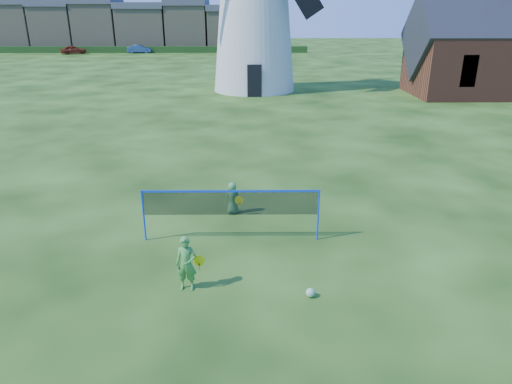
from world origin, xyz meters
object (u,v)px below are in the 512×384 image
at_px(player_boy, 233,198).
at_px(play_ball, 310,293).
at_px(chapel, 503,51).
at_px(badminton_net, 231,204).
at_px(car_right, 139,49).
at_px(car_left, 73,50).
at_px(player_girl, 186,264).
at_px(windmill, 254,0).

distance_m(player_boy, play_ball, 5.24).
height_order(chapel, player_boy, chapel).
distance_m(badminton_net, car_right, 67.25).
xyz_separation_m(chapel, badminton_net, (-20.08, -25.03, -2.22)).
bearing_deg(car_left, player_boy, 179.30).
bearing_deg(chapel, car_left, 141.16).
distance_m(chapel, car_right, 54.78).
relative_size(chapel, car_right, 3.72).
bearing_deg(player_boy, player_girl, 59.50).
distance_m(player_girl, play_ball, 2.99).
distance_m(chapel, player_girl, 34.79).
distance_m(badminton_net, player_girl, 2.77).
xyz_separation_m(car_left, car_right, (9.79, 1.98, -0.03)).
bearing_deg(car_right, play_ball, -168.20).
xyz_separation_m(windmill, car_right, (-18.11, 37.54, -6.41)).
height_order(player_boy, car_right, car_right).
bearing_deg(windmill, car_right, 115.75).
bearing_deg(chapel, player_girl, -127.30).
height_order(windmill, play_ball, windmill).
relative_size(player_girl, car_left, 0.36).
bearing_deg(play_ball, player_boy, 112.43).
height_order(chapel, play_ball, chapel).
distance_m(windmill, car_left, 45.65).
xyz_separation_m(windmill, chapel, (19.27, -2.42, -3.68)).
xyz_separation_m(windmill, player_boy, (-0.84, -25.54, -6.50)).
bearing_deg(play_ball, car_right, 105.83).
relative_size(windmill, play_ball, 91.81).
bearing_deg(player_boy, chapel, -149.92).
relative_size(player_boy, play_ball, 4.88).
xyz_separation_m(chapel, car_right, (-37.37, 39.96, -2.73)).
height_order(windmill, player_girl, windmill).
distance_m(windmill, chapel, 19.76).
xyz_separation_m(chapel, player_boy, (-20.11, -23.13, -2.82)).
height_order(windmill, player_boy, windmill).
bearing_deg(badminton_net, car_right, 104.91).
bearing_deg(car_left, chapel, -153.42).
xyz_separation_m(badminton_net, play_ball, (1.96, -2.93, -1.03)).
height_order(badminton_net, car_right, badminton_net).
height_order(badminton_net, player_girl, badminton_net).
bearing_deg(windmill, player_boy, -91.88).
distance_m(windmill, player_girl, 30.72).
height_order(player_girl, player_boy, player_girl).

